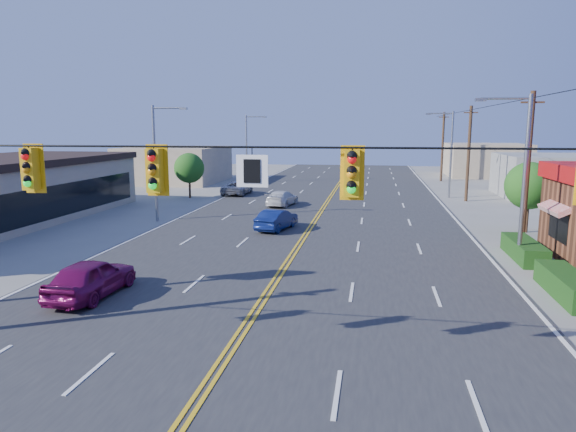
% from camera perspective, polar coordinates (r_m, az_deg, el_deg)
% --- Properties ---
extents(ground, '(160.00, 160.00, 0.00)m').
position_cam_1_polar(ground, '(13.84, -8.81, -18.08)').
color(ground, gray).
rests_on(ground, ground).
extents(road, '(20.00, 120.00, 0.06)m').
position_cam_1_polar(road, '(32.48, 2.29, -1.67)').
color(road, '#2D2D30').
rests_on(road, ground).
extents(signal_span, '(24.32, 0.34, 9.00)m').
position_cam_1_polar(signal_span, '(12.39, -9.91, 2.43)').
color(signal_span, '#47301E').
rests_on(signal_span, ground).
extents(streetlight_se, '(2.55, 0.25, 8.00)m').
position_cam_1_polar(streetlight_se, '(26.55, 24.44, 4.71)').
color(streetlight_se, gray).
rests_on(streetlight_se, ground).
extents(streetlight_ne, '(2.55, 0.25, 8.00)m').
position_cam_1_polar(streetlight_ne, '(50.09, 17.46, 7.06)').
color(streetlight_ne, gray).
rests_on(streetlight_ne, ground).
extents(streetlight_sw, '(2.55, 0.25, 8.00)m').
position_cam_1_polar(streetlight_sw, '(36.75, -14.30, 6.42)').
color(streetlight_sw, gray).
rests_on(streetlight_sw, ground).
extents(streetlight_nw, '(2.55, 0.25, 8.00)m').
position_cam_1_polar(streetlight_nw, '(61.43, -4.45, 7.88)').
color(streetlight_nw, gray).
rests_on(streetlight_nw, ground).
extents(utility_pole_near, '(0.28, 0.28, 8.40)m').
position_cam_1_polar(utility_pole_near, '(30.79, 25.05, 4.64)').
color(utility_pole_near, '#47301E').
rests_on(utility_pole_near, ground).
extents(utility_pole_mid, '(0.28, 0.28, 8.40)m').
position_cam_1_polar(utility_pole_mid, '(48.35, 19.42, 6.51)').
color(utility_pole_mid, '#47301E').
rests_on(utility_pole_mid, ground).
extents(utility_pole_far, '(0.28, 0.28, 8.40)m').
position_cam_1_polar(utility_pole_far, '(66.14, 16.79, 7.35)').
color(utility_pole_far, '#47301E').
rests_on(utility_pole_far, ground).
extents(tree_kfc_rear, '(2.94, 2.94, 4.41)m').
position_cam_1_polar(tree_kfc_rear, '(35.09, 25.24, 3.06)').
color(tree_kfc_rear, '#47301E').
rests_on(tree_kfc_rear, ground).
extents(tree_west, '(2.80, 2.80, 4.20)m').
position_cam_1_polar(tree_west, '(48.79, -10.93, 5.25)').
color(tree_west, '#47301E').
rests_on(tree_west, ground).
extents(bld_east_mid, '(12.00, 10.00, 4.00)m').
position_cam_1_polar(bld_east_mid, '(54.83, 28.74, 3.87)').
color(bld_east_mid, gray).
rests_on(bld_east_mid, ground).
extents(bld_west_far, '(11.00, 12.00, 4.20)m').
position_cam_1_polar(bld_west_far, '(64.38, -12.43, 5.61)').
color(bld_west_far, tan).
rests_on(bld_west_far, ground).
extents(bld_east_far, '(10.00, 10.00, 4.40)m').
position_cam_1_polar(bld_east_far, '(75.23, 21.13, 5.82)').
color(bld_east_far, tan).
rests_on(bld_east_far, ground).
extents(car_magenta, '(1.91, 4.42, 1.49)m').
position_cam_1_polar(car_magenta, '(21.13, -21.00, -6.56)').
color(car_magenta, '#6D0C46').
rests_on(car_magenta, ground).
extents(car_blue, '(2.25, 4.17, 1.30)m').
position_cam_1_polar(car_blue, '(32.68, -1.26, -0.48)').
color(car_blue, '#0E1B53').
rests_on(car_blue, ground).
extents(car_white, '(2.42, 4.53, 1.25)m').
position_cam_1_polar(car_white, '(42.90, -0.68, 1.92)').
color(car_white, silver).
rests_on(car_white, ground).
extents(car_silver, '(2.34, 4.83, 1.32)m').
position_cam_1_polar(car_silver, '(50.40, -5.65, 3.08)').
color(car_silver, '#A2A2A7').
rests_on(car_silver, ground).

